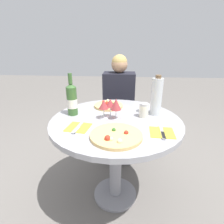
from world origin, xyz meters
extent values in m
plane|color=slate|center=(0.00, 0.00, 0.00)|extent=(12.00, 12.00, 0.00)
cylinder|color=gray|center=(0.00, 0.00, 0.01)|extent=(0.38, 0.38, 0.02)
cylinder|color=gray|center=(0.00, 0.00, 0.37)|extent=(0.10, 0.10, 0.69)
cylinder|color=#9E9EA3|center=(0.00, 0.00, 0.73)|extent=(0.97, 0.97, 0.04)
cylinder|color=silver|center=(-0.01, 0.77, 0.01)|extent=(0.33, 0.33, 0.01)
cylinder|color=silver|center=(-0.01, 0.77, 0.21)|extent=(0.06, 0.06, 0.42)
cube|color=silver|center=(-0.01, 0.77, 0.43)|extent=(0.37, 0.37, 0.03)
cube|color=silver|center=(-0.01, 0.94, 0.68)|extent=(0.37, 0.02, 0.47)
cube|color=black|center=(-0.01, 0.60, 0.22)|extent=(0.30, 0.35, 0.45)
cube|color=black|center=(-0.01, 0.77, 0.71)|extent=(0.36, 0.23, 0.52)
sphere|color=tan|center=(-0.01, 0.77, 1.06)|extent=(0.18, 0.18, 0.18)
sphere|color=tan|center=(-0.01, 0.77, 1.08)|extent=(0.17, 0.17, 0.17)
cylinder|color=#DBB26B|center=(0.02, -0.27, 0.76)|extent=(0.32, 0.32, 0.02)
sphere|color=#336B28|center=(0.00, -0.23, 0.77)|extent=(0.03, 0.03, 0.03)
sphere|color=beige|center=(0.04, -0.36, 0.77)|extent=(0.03, 0.03, 0.03)
sphere|color=beige|center=(-0.01, -0.34, 0.77)|extent=(0.02, 0.02, 0.02)
sphere|color=#B22D1E|center=(-0.03, -0.34, 0.77)|extent=(0.04, 0.04, 0.04)
sphere|color=#B22D1E|center=(0.08, -0.26, 0.77)|extent=(0.03, 0.03, 0.03)
cylinder|color=#DBB26B|center=(-0.08, 0.27, 0.76)|extent=(0.25, 0.25, 0.02)
sphere|color=#B22D1E|center=(-0.14, 0.33, 0.77)|extent=(0.03, 0.03, 0.03)
sphere|color=#336B28|center=(-0.04, 0.25, 0.77)|extent=(0.04, 0.04, 0.04)
sphere|color=beige|center=(-0.10, 0.36, 0.77)|extent=(0.03, 0.03, 0.03)
sphere|color=#B22D1E|center=(-0.10, 0.28, 0.77)|extent=(0.03, 0.03, 0.03)
sphere|color=#B22D1E|center=(-0.03, 0.25, 0.77)|extent=(0.04, 0.04, 0.04)
cylinder|color=#38602D|center=(-0.34, 0.06, 0.86)|extent=(0.08, 0.08, 0.22)
cone|color=#38602D|center=(-0.34, 0.06, 0.98)|extent=(0.08, 0.08, 0.03)
cylinder|color=#38602D|center=(-0.34, 0.06, 1.03)|extent=(0.03, 0.03, 0.08)
cylinder|color=silver|center=(-0.34, 0.06, 0.84)|extent=(0.08, 0.08, 0.07)
cylinder|color=silver|center=(0.31, 0.12, 0.89)|extent=(0.09, 0.09, 0.29)
cylinder|color=brown|center=(0.31, 0.12, 1.04)|extent=(0.04, 0.04, 0.02)
cylinder|color=silver|center=(0.21, 0.06, 0.79)|extent=(0.07, 0.07, 0.09)
cylinder|color=#B2B2B7|center=(0.21, 0.06, 0.85)|extent=(0.07, 0.07, 0.02)
cylinder|color=silver|center=(-0.09, 0.01, 0.75)|extent=(0.06, 0.06, 0.00)
cylinder|color=silver|center=(-0.09, 0.01, 0.79)|extent=(0.01, 0.01, 0.08)
cone|color=#9E383D|center=(-0.09, 0.01, 0.86)|extent=(0.07, 0.07, 0.07)
cylinder|color=silver|center=(0.00, 0.01, 0.75)|extent=(0.06, 0.06, 0.00)
cylinder|color=silver|center=(0.00, 0.01, 0.78)|extent=(0.01, 0.01, 0.07)
cone|color=#9E383D|center=(0.00, 0.01, 0.86)|extent=(0.08, 0.08, 0.08)
cylinder|color=silver|center=(-0.04, 0.04, 0.75)|extent=(0.06, 0.06, 0.00)
cylinder|color=silver|center=(-0.04, 0.04, 0.79)|extent=(0.01, 0.01, 0.08)
cone|color=#9E383D|center=(-0.04, 0.04, 0.86)|extent=(0.07, 0.07, 0.06)
cube|color=yellow|center=(-0.24, -0.16, 0.75)|extent=(0.17, 0.17, 0.00)
cube|color=silver|center=(-0.24, -0.16, 0.75)|extent=(0.04, 0.19, 0.00)
cube|color=silver|center=(-0.24, -0.21, 0.75)|extent=(0.03, 0.09, 0.00)
cube|color=yellow|center=(0.30, -0.19, 0.75)|extent=(0.16, 0.16, 0.00)
cube|color=silver|center=(0.30, -0.19, 0.75)|extent=(0.03, 0.19, 0.00)
cube|color=black|center=(0.30, -0.24, 0.75)|extent=(0.02, 0.09, 0.00)
camera|label=1|loc=(0.07, -1.19, 1.27)|focal=28.00mm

